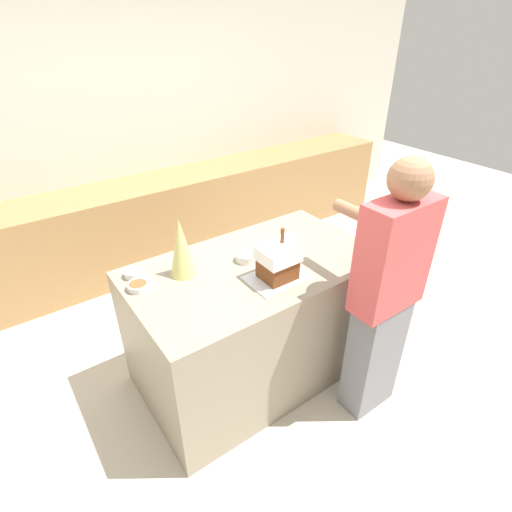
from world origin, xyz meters
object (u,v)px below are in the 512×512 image
(candy_bowl_far_right, at_px, (246,257))
(candy_bowl_near_tray_right, at_px, (133,273))
(candy_bowl_far_left, at_px, (286,238))
(person, at_px, (385,296))
(candy_bowl_near_tray_left, at_px, (138,286))
(baking_tray, at_px, (277,278))
(gingerbread_house, at_px, (278,262))
(decorative_tree, at_px, (181,248))

(candy_bowl_far_right, height_order, candy_bowl_near_tray_right, candy_bowl_far_right)
(candy_bowl_far_left, height_order, person, person)
(candy_bowl_near_tray_left, xyz_separation_m, person, (1.15, -0.85, -0.06))
(baking_tray, bearing_deg, person, -47.47)
(gingerbread_house, distance_m, decorative_tree, 0.57)
(candy_bowl_far_left, relative_size, candy_bowl_far_right, 0.93)
(baking_tray, xyz_separation_m, candy_bowl_far_right, (-0.04, 0.28, 0.02))
(person, bearing_deg, baking_tray, 132.53)
(decorative_tree, distance_m, candy_bowl_near_tray_right, 0.34)
(candy_bowl_near_tray_left, bearing_deg, person, -36.44)
(decorative_tree, distance_m, candy_bowl_near_tray_left, 0.33)
(decorative_tree, xyz_separation_m, person, (0.86, -0.84, -0.22))
(decorative_tree, distance_m, candy_bowl_far_left, 0.79)
(baking_tray, distance_m, candy_bowl_near_tray_right, 0.87)
(baking_tray, xyz_separation_m, candy_bowl_near_tray_left, (-0.72, 0.38, 0.02))
(baking_tray, distance_m, candy_bowl_near_tray_left, 0.82)
(gingerbread_house, xyz_separation_m, person, (0.43, -0.47, -0.16))
(baking_tray, bearing_deg, gingerbread_house, 30.22)
(decorative_tree, distance_m, person, 1.22)
(baking_tray, relative_size, person, 0.22)
(candy_bowl_far_left, xyz_separation_m, candy_bowl_far_right, (-0.38, -0.05, 0.01))
(baking_tray, distance_m, decorative_tree, 0.60)
(baking_tray, relative_size, candy_bowl_near_tray_right, 3.38)
(gingerbread_house, relative_size, candy_bowl_near_tray_right, 2.76)
(candy_bowl_near_tray_left, bearing_deg, candy_bowl_far_right, -8.68)
(candy_bowl_near_tray_right, bearing_deg, candy_bowl_far_right, -20.50)
(decorative_tree, relative_size, candy_bowl_far_right, 2.94)
(candy_bowl_near_tray_right, bearing_deg, candy_bowl_far_left, -10.72)
(candy_bowl_near_tray_left, height_order, candy_bowl_near_tray_right, candy_bowl_near_tray_right)
(candy_bowl_near_tray_right, bearing_deg, decorative_tree, -30.37)
(person, bearing_deg, candy_bowl_near_tray_right, 138.66)
(candy_bowl_far_right, xyz_separation_m, person, (0.47, -0.74, -0.06))
(gingerbread_house, bearing_deg, candy_bowl_far_left, 44.00)
(person, bearing_deg, candy_bowl_far_left, 96.44)
(gingerbread_house, xyz_separation_m, candy_bowl_far_left, (0.34, 0.33, -0.10))
(baking_tray, distance_m, candy_bowl_far_left, 0.47)
(gingerbread_house, height_order, candy_bowl_near_tray_right, gingerbread_house)
(baking_tray, xyz_separation_m, candy_bowl_far_left, (0.34, 0.33, 0.02))
(candy_bowl_far_left, xyz_separation_m, candy_bowl_near_tray_left, (-1.06, 0.05, -0.00))
(baking_tray, distance_m, person, 0.63)
(decorative_tree, bearing_deg, candy_bowl_far_right, -13.09)
(gingerbread_house, xyz_separation_m, candy_bowl_near_tray_left, (-0.72, 0.38, -0.10))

